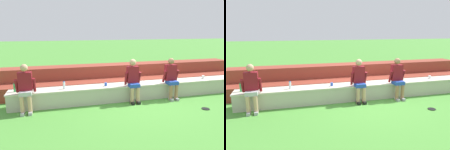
{
  "view_description": "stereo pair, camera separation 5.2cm",
  "coord_description": "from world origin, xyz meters",
  "views": [
    {
      "loc": [
        -2.88,
        -6.26,
        2.36
      ],
      "look_at": [
        -1.07,
        0.3,
        0.88
      ],
      "focal_mm": 33.85,
      "sensor_mm": 36.0,
      "label": 1
    },
    {
      "loc": [
        -2.83,
        -6.27,
        2.36
      ],
      "look_at": [
        -1.07,
        0.3,
        0.88
      ],
      "focal_mm": 33.85,
      "sensor_mm": 36.0,
      "label": 2
    }
  ],
  "objects": [
    {
      "name": "frisbee",
      "position": [
        1.45,
        -1.23,
        0.01
      ],
      "size": [
        0.23,
        0.23,
        0.02
      ],
      "primitive_type": "cylinder",
      "color": "black",
      "rests_on": "ground"
    },
    {
      "name": "ground_plane",
      "position": [
        0.0,
        0.0,
        0.0
      ],
      "size": [
        80.0,
        80.0,
        0.0
      ],
      "primitive_type": "plane",
      "color": "#4C9338"
    },
    {
      "name": "water_bottle_mid_right",
      "position": [
        -4.05,
        0.33,
        0.66
      ],
      "size": [
        0.08,
        0.08,
        0.27
      ],
      "color": "green",
      "rests_on": "stone_seating_wall"
    },
    {
      "name": "brick_bleachers",
      "position": [
        0.0,
        1.78,
        0.39
      ],
      "size": [
        9.7,
        1.51,
        0.94
      ],
      "color": "maroon",
      "rests_on": "ground"
    },
    {
      "name": "plastic_cup_middle",
      "position": [
        -1.29,
        0.26,
        0.59
      ],
      "size": [
        0.09,
        0.09,
        0.11
      ],
      "primitive_type": "cylinder",
      "color": "blue",
      "rests_on": "stone_seating_wall"
    },
    {
      "name": "plastic_cup_left_end",
      "position": [
        2.52,
        0.32,
        0.59
      ],
      "size": [
        0.09,
        0.09,
        0.11
      ],
      "primitive_type": "cylinder",
      "color": "white",
      "rests_on": "stone_seating_wall"
    },
    {
      "name": "stone_seating_wall",
      "position": [
        0.0,
        0.3,
        0.28
      ],
      "size": [
        8.6,
        0.63,
        0.53
      ],
      "color": "#B7AF9E",
      "rests_on": "ground"
    },
    {
      "name": "water_bottle_mid_left",
      "position": [
        -2.63,
        0.26,
        0.65
      ],
      "size": [
        0.07,
        0.07,
        0.24
      ],
      "color": "silver",
      "rests_on": "stone_seating_wall"
    },
    {
      "name": "person_far_left",
      "position": [
        -3.71,
        -0.04,
        0.76
      ],
      "size": [
        0.55,
        0.51,
        1.4
      ],
      "color": "tan",
      "rests_on": "ground"
    },
    {
      "name": "plastic_cup_right_end",
      "position": [
        1.36,
        0.31,
        0.59
      ],
      "size": [
        0.09,
        0.09,
        0.12
      ],
      "primitive_type": "cylinder",
      "color": "white",
      "rests_on": "stone_seating_wall"
    },
    {
      "name": "person_left_of_center",
      "position": [
        -0.43,
        -0.01,
        0.76
      ],
      "size": [
        0.55,
        0.52,
        1.42
      ],
      "color": "tan",
      "rests_on": "ground"
    },
    {
      "name": "person_center",
      "position": [
        0.94,
        -0.04,
        0.75
      ],
      "size": [
        0.55,
        0.52,
        1.4
      ],
      "color": "#996B4C",
      "rests_on": "ground"
    }
  ]
}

